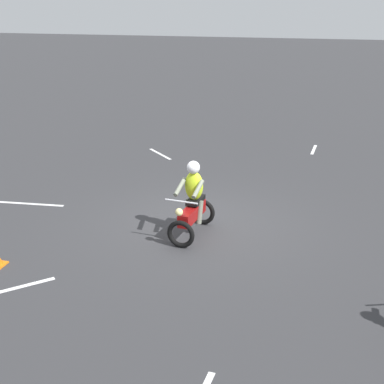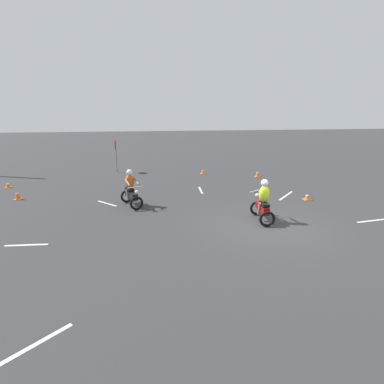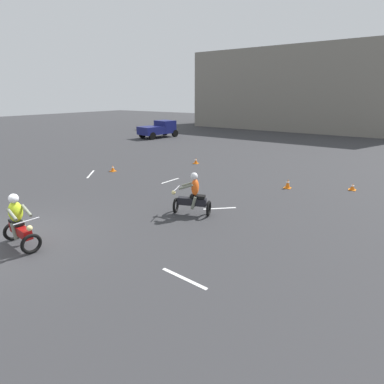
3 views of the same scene
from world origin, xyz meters
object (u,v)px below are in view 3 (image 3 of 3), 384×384
motorcycle_rider_foreground (19,224)px  traffic_cone_far_left (288,184)px  traffic_cone_mid_left (353,187)px  utility_pole_far (264,94)px  traffic_cone_far_right (113,169)px  motorcycle_rider_background (193,196)px  traffic_cone_mid_center (196,161)px  pickup_truck (159,129)px

motorcycle_rider_foreground → traffic_cone_far_left: motorcycle_rider_foreground is taller
traffic_cone_mid_left → utility_pole_far: size_ratio=0.04×
utility_pole_far → motorcycle_rider_foreground: bearing=-80.1°
traffic_cone_far_right → motorcycle_rider_background: bearing=-20.4°
utility_pole_far → traffic_cone_mid_center: bearing=-79.5°
motorcycle_rider_background → traffic_cone_far_right: motorcycle_rider_background is taller
pickup_truck → traffic_cone_far_left: (17.18, -10.50, -0.71)m
traffic_cone_mid_center → traffic_cone_far_right: 5.44m
utility_pole_far → pickup_truck: bearing=-117.0°
pickup_truck → utility_pole_far: utility_pole_far is taller
traffic_cone_mid_center → utility_pole_far: 21.96m
motorcycle_rider_background → pickup_truck: size_ratio=0.38×
motorcycle_rider_background → traffic_cone_far_right: bearing=49.3°
motorcycle_rider_foreground → traffic_cone_far_right: bearing=-142.3°
pickup_truck → traffic_cone_far_left: size_ratio=9.71×
traffic_cone_mid_left → traffic_cone_far_right: size_ratio=0.91×
traffic_cone_mid_left → motorcycle_rider_background: bearing=-123.9°
motorcycle_rider_background → pickup_truck: (-15.23, 15.92, 0.20)m
motorcycle_rider_foreground → motorcycle_rider_background: bearing=156.1°
motorcycle_rider_foreground → traffic_cone_mid_center: motorcycle_rider_foreground is taller
utility_pole_far → traffic_cone_far_right: bearing=-87.9°
traffic_cone_far_left → pickup_truck: bearing=148.6°
traffic_cone_mid_center → motorcycle_rider_background: bearing=-57.1°
traffic_cone_mid_center → utility_pole_far: bearing=100.5°
motorcycle_rider_background → traffic_cone_mid_center: bearing=12.7°
motorcycle_rider_foreground → traffic_cone_mid_center: (-1.98, 12.50, -0.54)m
motorcycle_rider_background → traffic_cone_mid_center: motorcycle_rider_background is taller
traffic_cone_far_left → traffic_cone_far_right: bearing=-165.5°
traffic_cone_far_right → pickup_truck: bearing=119.8°
traffic_cone_far_right → traffic_cone_mid_left: bearing=17.8°
motorcycle_rider_foreground → motorcycle_rider_background: 5.77m
pickup_truck → traffic_cone_mid_center: (10.40, -8.45, -0.74)m
pickup_truck → traffic_cone_mid_center: bearing=-28.7°
traffic_cone_far_right → utility_pole_far: size_ratio=0.04×
motorcycle_rider_background → utility_pole_far: (-8.75, 28.66, 3.72)m
traffic_cone_mid_center → utility_pole_far: size_ratio=0.04×
pickup_truck → traffic_cone_far_left: bearing=-21.0°
pickup_truck → traffic_cone_mid_left: (19.86, -9.04, -0.77)m
traffic_cone_mid_center → traffic_cone_far_right: (-2.95, -4.58, -0.01)m
motorcycle_rider_foreground → traffic_cone_mid_center: bearing=-165.2°
motorcycle_rider_foreground → traffic_cone_mid_left: motorcycle_rider_foreground is taller
traffic_cone_far_left → utility_pole_far: utility_pole_far is taller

